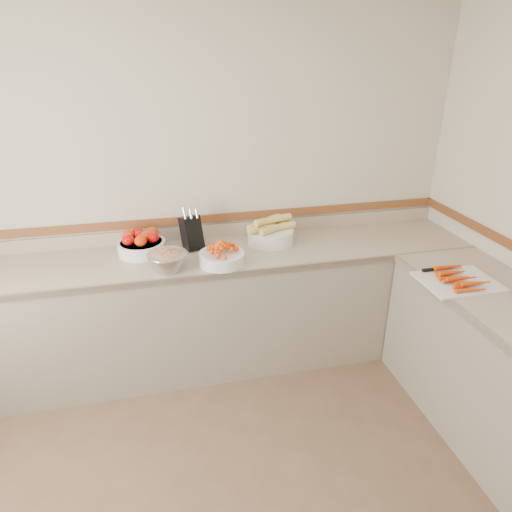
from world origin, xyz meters
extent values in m
plane|color=beige|center=(0.00, 2.00, 1.30)|extent=(4.00, 0.00, 4.00)
cube|color=tan|center=(0.00, 1.68, 0.88)|extent=(4.00, 0.65, 0.04)
cube|color=gray|center=(0.00, 1.68, 0.43)|extent=(4.00, 0.63, 0.86)
cube|color=#826F58|center=(0.00, 1.36, 0.88)|extent=(4.00, 0.02, 0.04)
cube|color=tan|center=(0.00, 1.99, 0.95)|extent=(4.00, 0.02, 0.10)
cube|color=brown|center=(0.00, 1.99, 1.05)|extent=(4.00, 0.02, 0.06)
cube|color=black|center=(1.38, 0.25, 0.80)|extent=(0.02, 0.58, 0.06)
cylinder|color=silver|center=(1.38, 0.25, 0.72)|extent=(0.02, 0.50, 0.02)
cube|color=black|center=(-0.02, 1.80, 1.02)|extent=(0.18, 0.19, 0.26)
cylinder|color=silver|center=(-0.06, 1.77, 1.17)|extent=(0.03, 0.04, 0.07)
cylinder|color=silver|center=(-0.02, 1.77, 1.17)|extent=(0.03, 0.04, 0.07)
cylinder|color=silver|center=(0.02, 1.77, 1.17)|extent=(0.03, 0.04, 0.07)
cylinder|color=silver|center=(-0.06, 1.80, 1.17)|extent=(0.03, 0.04, 0.07)
cylinder|color=silver|center=(-0.02, 1.80, 1.17)|extent=(0.03, 0.04, 0.07)
cylinder|color=silver|center=(0.02, 1.80, 1.17)|extent=(0.03, 0.04, 0.07)
cylinder|color=silver|center=(-0.06, 1.82, 1.17)|extent=(0.03, 0.04, 0.07)
cylinder|color=silver|center=(-0.02, 1.82, 1.17)|extent=(0.03, 0.04, 0.07)
cylinder|color=silver|center=(0.02, 1.82, 1.17)|extent=(0.03, 0.04, 0.07)
cylinder|color=white|center=(-0.37, 1.80, 0.94)|extent=(0.33, 0.33, 0.09)
torus|color=white|center=(-0.37, 1.80, 0.98)|extent=(0.33, 0.33, 0.01)
cylinder|color=white|center=(-0.37, 1.80, 0.98)|extent=(0.29, 0.29, 0.01)
ellipsoid|color=#BC0A07|center=(-0.46, 1.75, 1.03)|extent=(0.09, 0.09, 0.07)
ellipsoid|color=red|center=(-0.37, 1.71, 1.03)|extent=(0.09, 0.09, 0.07)
ellipsoid|color=#BC0A07|center=(-0.29, 1.76, 1.03)|extent=(0.09, 0.09, 0.07)
ellipsoid|color=red|center=(-0.46, 1.85, 1.03)|extent=(0.09, 0.09, 0.07)
ellipsoid|color=#BC0A07|center=(-0.37, 1.81, 1.03)|extent=(0.09, 0.09, 0.07)
ellipsoid|color=red|center=(-0.29, 1.86, 1.03)|extent=(0.09, 0.09, 0.07)
ellipsoid|color=#BC0A07|center=(-0.39, 1.88, 1.03)|extent=(0.09, 0.09, 0.07)
ellipsoid|color=red|center=(-0.33, 1.79, 1.03)|extent=(0.09, 0.09, 0.07)
cylinder|color=white|center=(0.15, 1.49, 0.94)|extent=(0.31, 0.31, 0.08)
torus|color=white|center=(0.15, 1.49, 0.97)|extent=(0.31, 0.31, 0.01)
cylinder|color=white|center=(0.15, 1.49, 0.97)|extent=(0.27, 0.27, 0.01)
sphere|color=#D53E07|center=(0.08, 1.46, 1.01)|extent=(0.03, 0.03, 0.03)
sphere|color=#D53E07|center=(0.11, 1.53, 1.02)|extent=(0.03, 0.03, 0.03)
sphere|color=#D53E07|center=(0.14, 1.53, 1.02)|extent=(0.03, 0.03, 0.03)
sphere|color=#D53E07|center=(0.08, 1.57, 1.00)|extent=(0.03, 0.03, 0.03)
sphere|color=#D53E07|center=(0.15, 1.51, 1.04)|extent=(0.03, 0.03, 0.03)
sphere|color=#D53E07|center=(0.10, 1.49, 1.03)|extent=(0.03, 0.03, 0.03)
sphere|color=#D53E07|center=(0.12, 1.53, 1.03)|extent=(0.03, 0.03, 0.03)
sphere|color=#D53E07|center=(0.14, 1.50, 1.03)|extent=(0.03, 0.03, 0.03)
sphere|color=#D53E07|center=(0.13, 1.47, 1.04)|extent=(0.03, 0.03, 0.03)
sphere|color=#D53E07|center=(0.16, 1.43, 1.01)|extent=(0.03, 0.03, 0.03)
sphere|color=#D53E07|center=(0.13, 1.51, 1.03)|extent=(0.03, 0.03, 0.03)
sphere|color=#D53E07|center=(0.06, 1.48, 1.01)|extent=(0.03, 0.03, 0.03)
sphere|color=#D53E07|center=(0.11, 1.40, 1.00)|extent=(0.03, 0.03, 0.03)
sphere|color=#D53E07|center=(0.17, 1.46, 1.02)|extent=(0.03, 0.03, 0.03)
sphere|color=#D53E07|center=(0.17, 1.46, 1.03)|extent=(0.03, 0.03, 0.03)
sphere|color=#D53E07|center=(0.13, 1.47, 1.04)|extent=(0.03, 0.03, 0.03)
sphere|color=#D53E07|center=(0.17, 1.48, 1.03)|extent=(0.03, 0.03, 0.03)
sphere|color=#D53E07|center=(0.14, 1.56, 1.02)|extent=(0.03, 0.03, 0.03)
sphere|color=#D53E07|center=(0.14, 1.51, 1.03)|extent=(0.03, 0.03, 0.03)
sphere|color=#D53E07|center=(0.16, 1.53, 1.04)|extent=(0.03, 0.03, 0.03)
sphere|color=#D53E07|center=(0.09, 1.50, 1.02)|extent=(0.03, 0.03, 0.03)
sphere|color=#D53E07|center=(0.07, 1.50, 1.01)|extent=(0.03, 0.03, 0.03)
sphere|color=#D53E07|center=(0.10, 1.55, 1.01)|extent=(0.03, 0.03, 0.03)
sphere|color=#D53E07|center=(0.15, 1.49, 1.05)|extent=(0.03, 0.03, 0.03)
sphere|color=#D53E07|center=(0.19, 1.50, 1.03)|extent=(0.03, 0.03, 0.03)
sphere|color=#D53E07|center=(0.15, 1.50, 1.05)|extent=(0.03, 0.03, 0.03)
sphere|color=#D53E07|center=(0.15, 1.48, 1.03)|extent=(0.03, 0.03, 0.03)
sphere|color=#D53E07|center=(0.03, 1.49, 1.00)|extent=(0.03, 0.03, 0.03)
sphere|color=#D53E07|center=(0.14, 1.45, 1.02)|extent=(0.03, 0.03, 0.03)
sphere|color=#D53E07|center=(0.10, 1.55, 1.02)|extent=(0.03, 0.03, 0.03)
sphere|color=#D53E07|center=(0.17, 1.46, 1.02)|extent=(0.03, 0.03, 0.03)
sphere|color=#D53E07|center=(0.09, 1.44, 1.02)|extent=(0.03, 0.03, 0.03)
sphere|color=#D53E07|center=(0.16, 1.48, 1.05)|extent=(0.03, 0.03, 0.03)
sphere|color=#D53E07|center=(0.11, 1.54, 1.02)|extent=(0.03, 0.03, 0.03)
sphere|color=#D53E07|center=(0.20, 1.47, 1.02)|extent=(0.03, 0.03, 0.03)
sphere|color=#D53E07|center=(0.15, 1.45, 1.02)|extent=(0.03, 0.03, 0.03)
sphere|color=#D53E07|center=(0.08, 1.53, 1.02)|extent=(0.03, 0.03, 0.03)
sphere|color=#D53E07|center=(0.14, 1.42, 1.02)|extent=(0.03, 0.03, 0.03)
sphere|color=#D53E07|center=(0.14, 1.45, 1.03)|extent=(0.03, 0.03, 0.03)
sphere|color=#D53E07|center=(0.11, 1.46, 1.02)|extent=(0.03, 0.03, 0.03)
sphere|color=#D53E07|center=(0.15, 1.38, 1.00)|extent=(0.03, 0.03, 0.03)
sphere|color=#D53E07|center=(0.16, 1.51, 1.04)|extent=(0.03, 0.03, 0.03)
cylinder|color=white|center=(0.56, 1.78, 0.95)|extent=(0.34, 0.34, 0.10)
torus|color=white|center=(0.56, 1.78, 1.00)|extent=(0.34, 0.34, 0.01)
cylinder|color=#E2C25E|center=(0.49, 1.76, 1.03)|extent=(0.23, 0.13, 0.05)
cylinder|color=#E2C25E|center=(0.56, 1.73, 1.03)|extent=(0.22, 0.16, 0.05)
cylinder|color=#E2C25E|center=(0.63, 1.76, 1.03)|extent=(0.23, 0.10, 0.05)
cylinder|color=#E2C25E|center=(0.50, 1.82, 1.03)|extent=(0.23, 0.14, 0.05)
cylinder|color=#E2C25E|center=(0.60, 1.84, 1.03)|extent=(0.23, 0.09, 0.05)
cylinder|color=#E2C25E|center=(0.54, 1.78, 1.08)|extent=(0.23, 0.15, 0.05)
cylinder|color=#E2C25E|center=(0.61, 1.79, 1.08)|extent=(0.23, 0.11, 0.05)
cylinder|color=#B2B2BA|center=(-0.21, 1.47, 0.96)|extent=(0.26, 0.26, 0.12)
torus|color=#B2B2BA|center=(-0.21, 1.47, 1.02)|extent=(0.26, 0.26, 0.01)
ellipsoid|color=#B0143E|center=(-0.21, 1.47, 1.01)|extent=(0.21, 0.21, 0.07)
cube|color=#B0143E|center=(-0.17, 1.52, 1.03)|extent=(0.02, 0.02, 0.02)
cube|color=#91B558|center=(-0.24, 1.52, 1.03)|extent=(0.02, 0.02, 0.02)
cube|color=#B0143E|center=(-0.21, 1.47, 1.04)|extent=(0.02, 0.02, 0.02)
cube|color=#91B558|center=(-0.21, 1.53, 1.03)|extent=(0.02, 0.02, 0.02)
cube|color=#B0143E|center=(-0.21, 1.48, 1.03)|extent=(0.02, 0.02, 0.02)
cube|color=#91B558|center=(-0.19, 1.41, 1.02)|extent=(0.02, 0.02, 0.02)
cube|color=#B0143E|center=(-0.25, 1.43, 1.03)|extent=(0.02, 0.02, 0.02)
cube|color=#91B558|center=(-0.17, 1.49, 1.04)|extent=(0.02, 0.02, 0.02)
cube|color=#B0143E|center=(-0.21, 1.47, 1.02)|extent=(0.02, 0.02, 0.02)
cube|color=#91B558|center=(-0.21, 1.49, 1.04)|extent=(0.03, 0.03, 0.02)
cube|color=#B0143E|center=(-0.18, 1.42, 1.03)|extent=(0.02, 0.02, 0.02)
cube|color=#91B558|center=(-0.20, 1.49, 1.04)|extent=(0.02, 0.02, 0.02)
cube|color=#B0143E|center=(-0.19, 1.54, 1.02)|extent=(0.03, 0.03, 0.02)
cube|color=#91B558|center=(-0.20, 1.45, 1.04)|extent=(0.02, 0.02, 0.02)
cube|color=silver|center=(1.53, 0.89, 0.91)|extent=(0.46, 0.36, 0.01)
cone|color=#D53F07|center=(1.53, 0.75, 0.93)|extent=(0.18, 0.03, 0.03)
cone|color=#D53F07|center=(1.53, 0.78, 0.95)|extent=(0.18, 0.03, 0.03)
cone|color=#D53F07|center=(1.53, 0.80, 0.93)|extent=(0.18, 0.03, 0.03)
cone|color=#D53F07|center=(1.53, 0.83, 0.93)|extent=(0.18, 0.03, 0.03)
cone|color=#D53F07|center=(1.53, 0.86, 0.95)|extent=(0.18, 0.03, 0.03)
cone|color=#D53F07|center=(1.53, 0.88, 0.93)|extent=(0.18, 0.03, 0.03)
cone|color=#D53F07|center=(1.53, 0.91, 0.93)|extent=(0.18, 0.03, 0.03)
cone|color=#D53F07|center=(1.53, 0.94, 0.95)|extent=(0.18, 0.03, 0.03)
cone|color=#D53F07|center=(1.53, 0.96, 0.93)|extent=(0.18, 0.03, 0.03)
cone|color=#D53F07|center=(1.53, 0.99, 0.93)|extent=(0.18, 0.03, 0.03)
cone|color=#D53F07|center=(1.53, 1.02, 0.95)|extent=(0.18, 0.03, 0.03)
cone|color=#D53F07|center=(1.53, 1.04, 0.93)|extent=(0.18, 0.03, 0.03)
cube|color=silver|center=(1.57, 1.05, 0.92)|extent=(0.19, 0.04, 0.00)
cube|color=black|center=(1.43, 1.05, 0.92)|extent=(0.10, 0.02, 0.02)
camera|label=1|loc=(-0.26, -1.25, 2.22)|focal=32.00mm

